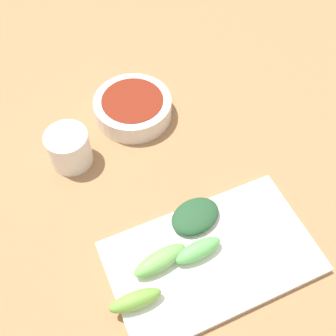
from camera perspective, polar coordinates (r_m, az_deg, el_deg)
tabletop at (r=0.67m, az=0.22°, el=-3.52°), size 2.10×2.10×0.02m
sauce_bowl at (r=0.74m, az=-4.85°, el=8.38°), size 0.14×0.14×0.04m
serving_plate at (r=0.60m, az=6.03°, el=-12.13°), size 0.17×0.29×0.01m
broccoli_stalk_0 at (r=0.58m, az=-1.13°, el=-12.59°), size 0.04×0.08×0.03m
broccoli_stalk_1 at (r=0.56m, az=-4.51°, el=-17.72°), size 0.03×0.07×0.03m
broccoli_stalk_2 at (r=0.58m, az=4.16°, el=-11.24°), size 0.03×0.07×0.03m
broccoli_leafy_3 at (r=0.61m, az=3.77°, el=-6.63°), size 0.07×0.08×0.02m
tea_cup at (r=0.68m, az=-13.46°, el=2.67°), size 0.07×0.07×0.06m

